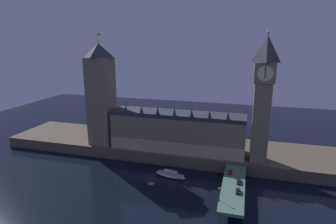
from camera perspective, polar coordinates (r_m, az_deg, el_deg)
name	(u,v)px	position (r m, az deg, el deg)	size (l,w,h in m)	color
ground_plane	(151,179)	(153.15, -3.45, -13.50)	(400.00, 400.00, 0.00)	black
embankment	(171,147)	(185.65, 0.55, -7.22)	(220.00, 42.00, 6.64)	brown
parliament_hall	(177,131)	(169.98, 1.91, -3.93)	(80.00, 17.64, 27.90)	#7F7056
clock_tower	(263,95)	(156.21, 18.70, 3.21)	(10.89, 11.00, 69.43)	#7F7056
victoria_tower	(101,94)	(182.72, -13.44, 3.51)	(14.62, 14.62, 69.31)	#7F7056
bridge	(233,188)	(139.79, 13.12, -14.85)	(10.56, 46.00, 5.54)	#4C7560
car_northbound_lead	(230,172)	(150.05, 12.53, -11.81)	(1.92, 4.18, 1.40)	red
car_southbound_lead	(238,191)	(133.60, 14.05, -15.31)	(2.05, 4.29, 1.60)	black
car_southbound_trail	(239,182)	(141.52, 14.20, -13.57)	(1.85, 4.43, 1.48)	black
pedestrian_far_rail	(226,169)	(152.47, 11.72, -11.22)	(0.38, 0.38, 1.73)	black
street_lamp_near	(220,192)	(124.62, 10.45, -15.77)	(1.34, 0.60, 6.13)	#2D3333
boat_upstream	(170,175)	(154.99, 0.47, -12.61)	(17.65, 7.35, 3.36)	white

